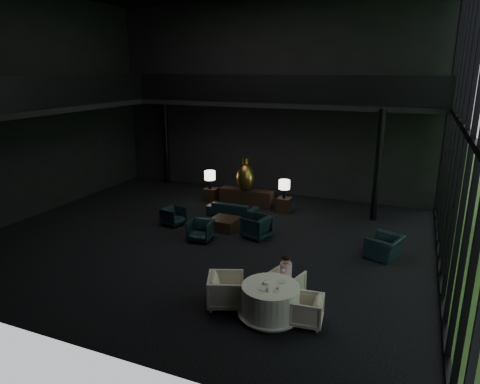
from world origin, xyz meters
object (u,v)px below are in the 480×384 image
at_px(side_table_right, 284,205).
at_px(coffee_table, 225,224).
at_px(lounge_armchair_south, 200,230).
at_px(table_lamp_left, 210,176).
at_px(table_lamp_right, 284,185).
at_px(dining_chair_north, 287,283).
at_px(console, 246,198).
at_px(dining_chair_west, 226,288).
at_px(lounge_armchair_east, 256,225).
at_px(dining_chair_east, 306,310).
at_px(child, 286,267).
at_px(lounge_armchair_west, 173,216).
at_px(window_armchair, 385,244).
at_px(dining_table, 270,303).
at_px(side_table_left, 211,195).
at_px(sofa, 233,208).
at_px(bronze_urn, 245,177).

xyz_separation_m(side_table_right, coffee_table, (-1.33, -2.59, -0.08)).
bearing_deg(lounge_armchair_south, table_lamp_left, 106.57).
height_order(table_lamp_right, dining_chair_north, table_lamp_right).
height_order(console, table_lamp_left, table_lamp_left).
relative_size(dining_chair_north, dining_chair_west, 0.75).
bearing_deg(lounge_armchair_east, dining_chair_east, 47.75).
bearing_deg(child, lounge_armchair_west, -32.25).
bearing_deg(window_armchair, dining_chair_east, 1.68).
xyz_separation_m(side_table_right, dining_table, (1.85, -7.10, 0.05)).
bearing_deg(coffee_table, lounge_armchair_east, -12.66).
xyz_separation_m(console, lounge_armchair_west, (-1.57, -2.98, -0.03)).
relative_size(lounge_armchair_south, coffee_table, 0.80).
bearing_deg(console, side_table_right, -2.83).
xyz_separation_m(console, side_table_left, (-1.60, 0.05, -0.07)).
distance_m(table_lamp_right, lounge_armchair_west, 4.32).
bearing_deg(window_armchair, dining_chair_north, -13.38).
distance_m(side_table_left, dining_chair_north, 8.06).
xyz_separation_m(table_lamp_right, dining_table, (1.85, -7.04, -0.74)).
distance_m(table_lamp_right, sofa, 2.13).
xyz_separation_m(lounge_armchair_south, dining_table, (3.47, -3.29, -0.02)).
distance_m(lounge_armchair_east, coffee_table, 1.31).
height_order(dining_chair_north, dining_chair_west, dining_chair_west).
height_order(coffee_table, dining_chair_east, dining_chair_east).
bearing_deg(coffee_table, dining_chair_east, -48.40).
relative_size(lounge_armchair_east, lounge_armchair_south, 1.19).
bearing_deg(dining_chair_west, dining_chair_north, -71.95).
height_order(dining_chair_north, dining_chair_east, dining_chair_north).
height_order(bronze_urn, dining_chair_west, bronze_urn).
distance_m(bronze_urn, dining_chair_west, 7.44).
bearing_deg(dining_table, table_lamp_left, 125.19).
distance_m(bronze_urn, dining_chair_east, 8.26).
relative_size(lounge_armchair_east, child, 1.38).
relative_size(side_table_right, dining_chair_north, 0.83).
bearing_deg(dining_table, dining_chair_west, 177.75).
bearing_deg(dining_chair_east, bronze_urn, -155.40).
bearing_deg(side_table_left, dining_chair_east, -50.93).
bearing_deg(dining_chair_east, side_table_right, -166.04).
xyz_separation_m(window_armchair, dining_table, (-2.06, -4.22, -0.08)).
bearing_deg(table_lamp_right, child, -72.63).
xyz_separation_m(side_table_left, window_armchair, (7.11, -3.02, 0.13)).
height_order(sofa, lounge_armchair_south, lounge_armchair_south).
xyz_separation_m(bronze_urn, sofa, (-0.03, -1.17, -0.91)).
height_order(table_lamp_left, window_armchair, table_lamp_left).
relative_size(lounge_armchair_south, child, 1.16).
bearing_deg(table_lamp_left, child, -50.39).
distance_m(side_table_left, table_lamp_right, 3.30).
height_order(side_table_right, dining_chair_north, dining_chair_north).
bearing_deg(dining_chair_east, table_lamp_left, -147.19).
distance_m(console, child, 7.10).
relative_size(side_table_right, lounge_armchair_east, 0.66).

